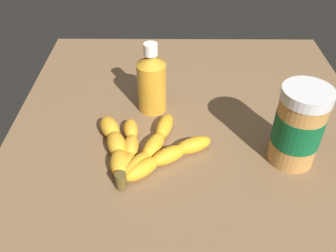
{
  "coord_description": "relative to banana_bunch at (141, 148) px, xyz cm",
  "views": [
    {
      "loc": [
        -57.55,
        4.42,
        48.42
      ],
      "look_at": [
        -3.48,
        4.83,
        3.93
      ],
      "focal_mm": 38.94,
      "sensor_mm": 36.0,
      "label": 1
    }
  ],
  "objects": [
    {
      "name": "ground_plane",
      "position": [
        7.24,
        -9.99,
        -4.01
      ],
      "size": [
        83.44,
        75.32,
        4.87
      ],
      "primitive_type": "cube",
      "color": "brown"
    },
    {
      "name": "banana_bunch",
      "position": [
        0.0,
        0.0,
        0.0
      ],
      "size": [
        19.82,
        24.03,
        3.49
      ],
      "color": "orange",
      "rests_on": "ground_plane"
    },
    {
      "name": "peanut_butter_jar",
      "position": [
        -0.82,
        -28.12,
        6.12
      ],
      "size": [
        8.64,
        8.64,
        15.5
      ],
      "color": "#BF8442",
      "rests_on": "ground_plane"
    },
    {
      "name": "honey_bottle",
      "position": [
        14.95,
        -1.63,
        5.31
      ],
      "size": [
        6.2,
        6.2,
        15.59
      ],
      "color": "gold",
      "rests_on": "ground_plane"
    }
  ]
}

